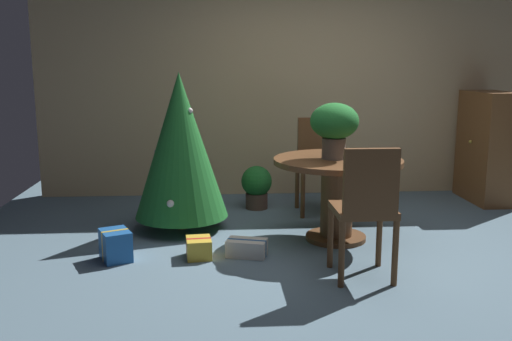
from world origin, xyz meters
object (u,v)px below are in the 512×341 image
Objects in this scene: gift_box_blue at (116,245)px; holiday_tree at (180,146)px; wooden_chair_near at (366,205)px; wooden_cabinet at (489,147)px; gift_box_cream at (247,248)px; wooden_chair_far at (317,159)px; round_dining_table at (337,185)px; gift_box_gold at (199,248)px; flower_vase at (334,124)px; potted_plant at (257,185)px.

holiday_tree is at bearing 60.25° from gift_box_blue.
wooden_cabinet is at bearing 48.47° from wooden_chair_near.
wooden_chair_near is 1.09m from gift_box_cream.
gift_box_cream is 1.08× the size of gift_box_blue.
wooden_chair_far and wooden_chair_near have the same top height.
gift_box_gold is at bearing -161.99° from round_dining_table.
gift_box_cream is at bearing -154.43° from flower_vase.
gift_box_blue is at bearing 163.57° from wooden_chair_near.
wooden_chair_near is at bearing -90.00° from wooden_chair_far.
holiday_tree is at bearing 135.04° from wooden_chair_near.
gift_box_cream is at bearing 1.37° from gift_box_gold.
gift_box_blue is at bearing -119.75° from holiday_tree.
wooden_chair_far is at bearing -12.24° from potted_plant.
wooden_chair_near is at bearing -35.00° from gift_box_cream.
wooden_chair_near is at bearing -87.55° from flower_vase.
gift_box_gold is at bearing -178.63° from gift_box_cream.
gift_box_cream is (-0.80, -1.36, -0.48)m from wooden_chair_far.
potted_plant is at bearing 117.10° from flower_vase.
potted_plant is (0.18, 1.49, 0.18)m from gift_box_cream.
wooden_chair_near is at bearing -131.53° from wooden_cabinet.
flower_vase is 2.04m from gift_box_blue.
wooden_cabinet is at bearing 27.97° from gift_box_gold.
wooden_cabinet is at bearing 8.85° from wooden_chair_far.
round_dining_table is at bearing 90.00° from wooden_chair_near.
gift_box_blue is 0.71× the size of potted_plant.
holiday_tree is (-1.32, 0.43, -0.23)m from flower_vase.
wooden_cabinet is (1.97, 2.23, 0.06)m from wooden_chair_near.
holiday_tree is 5.85× the size of gift_box_gold.
wooden_chair_near is at bearing -25.02° from gift_box_gold.
wooden_chair_near reaches higher than gift_box_gold.
round_dining_table is 1.14× the size of wooden_chair_near.
wooden_cabinet reaches higher than gift_box_blue.
holiday_tree is at bearing 102.49° from gift_box_gold.
gift_box_blue is at bearing -128.68° from potted_plant.
wooden_cabinet is 2.62m from potted_plant.
holiday_tree is 1.09m from gift_box_gold.
round_dining_table is 1.46m from holiday_tree.
wooden_cabinet is (2.01, 1.30, -0.41)m from flower_vase.
round_dining_table is at bearing 12.23° from gift_box_blue.
gift_box_cream is (0.56, -0.80, -0.72)m from holiday_tree.
gift_box_cream is at bearing -97.01° from potted_plant.
round_dining_table is 1.31m from gift_box_gold.
holiday_tree is 1.15m from gift_box_blue.
gift_box_gold is (0.18, -0.81, -0.71)m from holiday_tree.
wooden_chair_far is at bearing 90.00° from wooden_chair_near.
flower_vase is 1.10m from wooden_chair_far.
wooden_chair_far is 1.49m from holiday_tree.
round_dining_table is 2.41× the size of potted_plant.
gift_box_cream is at bearing 145.00° from wooden_chair_near.
wooden_chair_far is 1.65m from gift_box_cream.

